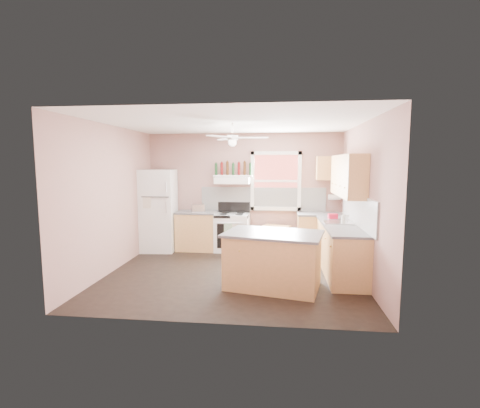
# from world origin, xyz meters

# --- Properties ---
(floor) EXTENTS (4.50, 4.50, 0.00)m
(floor) POSITION_xyz_m (0.00, 0.00, 0.00)
(floor) COLOR black
(floor) RESTS_ON ground
(ceiling) EXTENTS (4.50, 4.50, 0.00)m
(ceiling) POSITION_xyz_m (0.00, 0.00, 2.70)
(ceiling) COLOR white
(ceiling) RESTS_ON ground
(wall_back) EXTENTS (4.50, 0.05, 2.70)m
(wall_back) POSITION_xyz_m (0.00, 2.02, 1.35)
(wall_back) COLOR #946B62
(wall_back) RESTS_ON ground
(wall_right) EXTENTS (0.05, 4.00, 2.70)m
(wall_right) POSITION_xyz_m (2.27, 0.00, 1.35)
(wall_right) COLOR #946B62
(wall_right) RESTS_ON ground
(wall_left) EXTENTS (0.05, 4.00, 2.70)m
(wall_left) POSITION_xyz_m (-2.27, 0.00, 1.35)
(wall_left) COLOR #946B62
(wall_left) RESTS_ON ground
(backsplash_back) EXTENTS (2.90, 0.03, 0.55)m
(backsplash_back) POSITION_xyz_m (0.45, 1.99, 1.18)
(backsplash_back) COLOR white
(backsplash_back) RESTS_ON wall_back
(backsplash_right) EXTENTS (0.03, 2.60, 0.55)m
(backsplash_right) POSITION_xyz_m (2.23, 0.30, 1.18)
(backsplash_right) COLOR white
(backsplash_right) RESTS_ON wall_right
(window_view) EXTENTS (1.00, 0.02, 1.20)m
(window_view) POSITION_xyz_m (0.75, 1.98, 1.60)
(window_view) COLOR brown
(window_view) RESTS_ON wall_back
(window_frame) EXTENTS (1.16, 0.07, 1.36)m
(window_frame) POSITION_xyz_m (0.75, 1.96, 1.60)
(window_frame) COLOR white
(window_frame) RESTS_ON wall_back
(refrigerator) EXTENTS (0.85, 0.83, 1.86)m
(refrigerator) POSITION_xyz_m (-1.94, 1.56, 0.93)
(refrigerator) COLOR white
(refrigerator) RESTS_ON floor
(base_cabinet_left) EXTENTS (0.90, 0.60, 0.86)m
(base_cabinet_left) POSITION_xyz_m (-1.06, 1.70, 0.43)
(base_cabinet_left) COLOR tan
(base_cabinet_left) RESTS_ON floor
(counter_left) EXTENTS (0.92, 0.62, 0.04)m
(counter_left) POSITION_xyz_m (-1.06, 1.70, 0.88)
(counter_left) COLOR #4D4C4F
(counter_left) RESTS_ON base_cabinet_left
(toaster) EXTENTS (0.32, 0.25, 0.18)m
(toaster) POSITION_xyz_m (-1.01, 1.60, 0.99)
(toaster) COLOR silver
(toaster) RESTS_ON counter_left
(stove) EXTENTS (0.78, 0.67, 0.86)m
(stove) POSITION_xyz_m (-0.23, 1.69, 0.43)
(stove) COLOR white
(stove) RESTS_ON floor
(range_hood) EXTENTS (0.78, 0.50, 0.14)m
(range_hood) POSITION_xyz_m (-0.23, 1.75, 1.62)
(range_hood) COLOR white
(range_hood) RESTS_ON wall_back
(bottle_shelf) EXTENTS (0.90, 0.26, 0.03)m
(bottle_shelf) POSITION_xyz_m (-0.23, 1.87, 1.72)
(bottle_shelf) COLOR white
(bottle_shelf) RESTS_ON range_hood
(cart) EXTENTS (0.69, 0.57, 0.59)m
(cart) POSITION_xyz_m (0.77, 1.68, 0.29)
(cart) COLOR tan
(cart) RESTS_ON floor
(base_cabinet_corner) EXTENTS (1.00, 0.60, 0.86)m
(base_cabinet_corner) POSITION_xyz_m (1.75, 1.70, 0.43)
(base_cabinet_corner) COLOR tan
(base_cabinet_corner) RESTS_ON floor
(base_cabinet_right) EXTENTS (0.60, 2.20, 0.86)m
(base_cabinet_right) POSITION_xyz_m (1.95, 0.30, 0.43)
(base_cabinet_right) COLOR tan
(base_cabinet_right) RESTS_ON floor
(counter_corner) EXTENTS (1.02, 0.62, 0.04)m
(counter_corner) POSITION_xyz_m (1.75, 1.70, 0.88)
(counter_corner) COLOR #4D4C4F
(counter_corner) RESTS_ON base_cabinet_corner
(counter_right) EXTENTS (0.62, 2.22, 0.04)m
(counter_right) POSITION_xyz_m (1.94, 0.30, 0.88)
(counter_right) COLOR #4D4C4F
(counter_right) RESTS_ON base_cabinet_right
(sink) EXTENTS (0.55, 0.45, 0.03)m
(sink) POSITION_xyz_m (1.94, 0.50, 0.90)
(sink) COLOR silver
(sink) RESTS_ON counter_right
(faucet) EXTENTS (0.03, 0.03, 0.14)m
(faucet) POSITION_xyz_m (2.10, 0.50, 0.97)
(faucet) COLOR silver
(faucet) RESTS_ON sink
(upper_cabinet_right) EXTENTS (0.33, 1.80, 0.76)m
(upper_cabinet_right) POSITION_xyz_m (2.08, 0.50, 1.78)
(upper_cabinet_right) COLOR tan
(upper_cabinet_right) RESTS_ON wall_right
(upper_cabinet_corner) EXTENTS (0.60, 0.33, 0.52)m
(upper_cabinet_corner) POSITION_xyz_m (1.95, 1.83, 1.90)
(upper_cabinet_corner) COLOR tan
(upper_cabinet_corner) RESTS_ON wall_back
(paper_towel) EXTENTS (0.26, 0.12, 0.12)m
(paper_towel) POSITION_xyz_m (2.07, 1.86, 1.25)
(paper_towel) COLOR white
(paper_towel) RESTS_ON wall_back
(island) EXTENTS (1.60, 1.20, 0.86)m
(island) POSITION_xyz_m (0.74, -0.59, 0.43)
(island) COLOR tan
(island) RESTS_ON floor
(island_top) EXTENTS (1.70, 1.30, 0.04)m
(island_top) POSITION_xyz_m (0.74, -0.59, 0.88)
(island_top) COLOR #4D4C4F
(island_top) RESTS_ON island
(ceiling_fan_hub) EXTENTS (0.20, 0.20, 0.08)m
(ceiling_fan_hub) POSITION_xyz_m (0.00, 0.00, 2.45)
(ceiling_fan_hub) COLOR white
(ceiling_fan_hub) RESTS_ON ceiling
(soap_bottle) EXTENTS (0.12, 0.12, 0.22)m
(soap_bottle) POSITION_xyz_m (2.00, 0.33, 1.01)
(soap_bottle) COLOR silver
(soap_bottle) RESTS_ON counter_right
(red_caddy) EXTENTS (0.19, 0.14, 0.10)m
(red_caddy) POSITION_xyz_m (1.90, 0.96, 0.95)
(red_caddy) COLOR red
(red_caddy) RESTS_ON counter_right
(wine_bottles) EXTENTS (0.86, 0.06, 0.31)m
(wine_bottles) POSITION_xyz_m (-0.23, 1.87, 1.88)
(wine_bottles) COLOR #143819
(wine_bottles) RESTS_ON bottle_shelf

